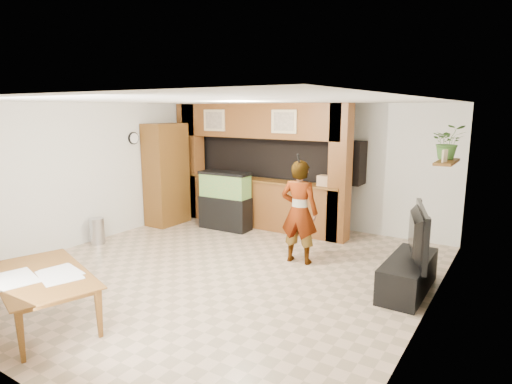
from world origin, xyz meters
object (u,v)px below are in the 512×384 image
Objects in this scene: television at (411,233)px; dining_table at (41,299)px; person at (299,212)px; aquarium at (225,201)px; pantry_cabinet at (166,174)px.

dining_table is (-3.42, -3.25, -0.54)m from television.
television is 0.75× the size of person.
pantry_cabinet is at bearing -168.95° from aquarium.
television is at bearing -8.97° from pantry_cabinet.
aquarium is (1.34, 0.33, -0.50)m from pantry_cabinet.
pantry_cabinet is at bearing 64.06° from television.
pantry_cabinet reaches higher than aquarium.
aquarium is 2.42m from person.
dining_table is (1.93, -4.10, -0.80)m from pantry_cabinet.
aquarium is at bearing -30.46° from person.
television is 4.75m from dining_table.
pantry_cabinet reaches higher than dining_table.
pantry_cabinet is 3.61m from person.
person is at bearing 83.33° from dining_table.
dining_table is at bearing 57.93° from person.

